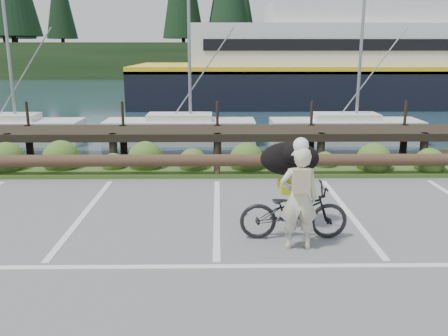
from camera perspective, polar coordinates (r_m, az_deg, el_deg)
The scene contains 7 objects.
ground at distance 7.56m, azimuth -0.89°, elevation -10.46°, with size 72.00×72.00×0.00m, color #5B5C5E.
harbor_backdrop at distance 85.39m, azimuth -0.50°, elevation 12.07°, with size 170.00×160.00×30.00m.
vegetation_strip at distance 12.56m, azimuth -0.83°, elevation -0.11°, with size 34.00×1.60×0.10m, color #3D5B21.
log_rail at distance 11.89m, azimuth -0.84°, elevation -1.18°, with size 32.00×0.30×0.60m, color #443021, non-canonical shape.
bicycle at distance 8.12m, azimuth 8.37°, elevation -5.18°, with size 0.63×1.82×0.96m, color black.
cyclist at distance 7.61m, azimuth 8.99°, elevation -3.65°, with size 0.61×0.40×1.68m, color beige.
dog at distance 8.46m, azimuth 7.91°, elevation 1.13°, with size 1.05×0.51×0.60m, color black.
Camera 1 is at (0.03, -6.87, 3.15)m, focal length 38.00 mm.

